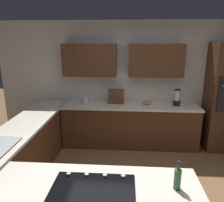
# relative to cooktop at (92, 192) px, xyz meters

# --- Properties ---
(ground_plane) EXTENTS (14.00, 14.00, 0.00)m
(ground_plane) POSITION_rel_cooktop_xyz_m (-0.46, -1.03, -0.91)
(ground_plane) COLOR brown
(wall_back) EXTENTS (6.00, 0.44, 2.60)m
(wall_back) POSITION_rel_cooktop_xyz_m (-0.40, -3.08, 0.51)
(wall_back) COLOR silver
(wall_back) RESTS_ON ground
(lower_cabinets_back) EXTENTS (2.80, 0.60, 0.86)m
(lower_cabinets_back) POSITION_rel_cooktop_xyz_m (-0.36, -2.75, -0.48)
(lower_cabinets_back) COLOR #472B19
(lower_cabinets_back) RESTS_ON ground
(countertop_back) EXTENTS (2.84, 0.64, 0.04)m
(countertop_back) POSITION_rel_cooktop_xyz_m (-0.36, -2.75, -0.03)
(countertop_back) COLOR silver
(countertop_back) RESTS_ON lower_cabinets_back
(lower_cabinets_side) EXTENTS (0.60, 2.90, 0.86)m
(lower_cabinets_side) POSITION_rel_cooktop_xyz_m (1.36, -1.58, -0.48)
(lower_cabinets_side) COLOR #472B19
(lower_cabinets_side) RESTS_ON ground
(countertop_side) EXTENTS (0.64, 2.94, 0.04)m
(countertop_side) POSITION_rel_cooktop_xyz_m (1.36, -1.58, -0.03)
(countertop_side) COLOR silver
(countertop_side) RESTS_ON lower_cabinets_side
(island_top) EXTENTS (1.99, 0.90, 0.04)m
(island_top) POSITION_rel_cooktop_xyz_m (-0.00, 0.01, -0.03)
(island_top) COLOR silver
(island_top) RESTS_ON island_base
(cooktop) EXTENTS (0.76, 0.56, 0.03)m
(cooktop) POSITION_rel_cooktop_xyz_m (0.00, 0.00, 0.00)
(cooktop) COLOR black
(cooktop) RESTS_ON island_top
(blender) EXTENTS (0.15, 0.15, 0.34)m
(blender) POSITION_rel_cooktop_xyz_m (-1.31, -2.77, 0.14)
(blender) COLOR black
(blender) RESTS_ON countertop_back
(mixing_bowl) EXTENTS (0.17, 0.17, 0.10)m
(mixing_bowl) POSITION_rel_cooktop_xyz_m (-0.71, -2.77, 0.04)
(mixing_bowl) COLOR #CC724C
(mixing_bowl) RESTS_ON countertop_back
(spice_rack) EXTENTS (0.32, 0.11, 0.31)m
(spice_rack) POSITION_rel_cooktop_xyz_m (-0.06, -2.83, 0.15)
(spice_rack) COLOR brown
(spice_rack) RESTS_ON countertop_back
(kettle) EXTENTS (0.15, 0.15, 0.16)m
(kettle) POSITION_rel_cooktop_xyz_m (0.59, -2.77, 0.07)
(kettle) COLOR #B7BABF
(kettle) RESTS_ON countertop_back
(second_bottle) EXTENTS (0.07, 0.07, 0.28)m
(second_bottle) POSITION_rel_cooktop_xyz_m (-0.76, -0.11, 0.10)
(second_bottle) COLOR #336B38
(second_bottle) RESTS_ON island_top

